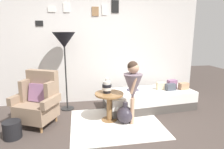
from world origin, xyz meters
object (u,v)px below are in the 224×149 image
at_px(side_table, 109,101).
at_px(floor_lamp, 64,42).
at_px(vase_striped, 107,87).
at_px(armchair, 38,101).
at_px(daybed, 149,99).
at_px(book_on_daybed, 133,90).
at_px(demijohn_near, 125,114).
at_px(magazine_basket, 12,130).
at_px(person_child, 133,84).

height_order(side_table, floor_lamp, floor_lamp).
bearing_deg(floor_lamp, vase_striped, -41.82).
relative_size(armchair, daybed, 0.49).
xyz_separation_m(floor_lamp, book_on_daybed, (1.42, -0.19, -1.03)).
bearing_deg(armchair, floor_lamp, 52.55).
relative_size(daybed, demijohn_near, 4.89).
bearing_deg(book_on_daybed, daybed, -11.16).
xyz_separation_m(vase_striped, magazine_basket, (-1.58, -0.39, -0.52)).
relative_size(demijohn_near, magazine_basket, 1.44).
relative_size(vase_striped, magazine_basket, 1.01).
bearing_deg(vase_striped, magazine_basket, -166.12).
height_order(vase_striped, book_on_daybed, vase_striped).
distance_m(armchair, person_child, 1.73).
bearing_deg(side_table, armchair, 175.24).
relative_size(vase_striped, book_on_daybed, 1.28).
bearing_deg(person_child, demijohn_near, 164.47).
distance_m(daybed, floor_lamp, 2.18).
distance_m(side_table, magazine_basket, 1.67).
bearing_deg(book_on_daybed, magazine_basket, -158.17).
bearing_deg(daybed, armchair, -170.94).
xyz_separation_m(book_on_daybed, magazine_basket, (-2.23, -0.89, -0.28)).
bearing_deg(book_on_daybed, person_child, -106.35).
relative_size(side_table, person_child, 0.47).
distance_m(vase_striped, person_child, 0.50).
bearing_deg(person_child, vase_striped, 152.95).
bearing_deg(vase_striped, floor_lamp, 138.18).
bearing_deg(armchair, demijohn_near, -9.53).
distance_m(armchair, book_on_daybed, 1.94).
distance_m(person_child, demijohn_near, 0.60).
bearing_deg(magazine_basket, book_on_daybed, 21.83).
height_order(armchair, side_table, armchair).
relative_size(vase_striped, floor_lamp, 0.17).
xyz_separation_m(floor_lamp, magazine_basket, (-0.81, -1.08, -1.30)).
height_order(daybed, book_on_daybed, book_on_daybed).
distance_m(armchair, side_table, 1.29).
bearing_deg(floor_lamp, side_table, -41.76).
relative_size(person_child, book_on_daybed, 5.27).
bearing_deg(side_table, book_on_daybed, 41.35).
bearing_deg(side_table, person_child, -25.47).
distance_m(armchair, vase_striped, 1.26).
height_order(person_child, magazine_basket, person_child).
bearing_deg(demijohn_near, floor_lamp, 140.94).
relative_size(daybed, floor_lamp, 1.19).
xyz_separation_m(armchair, vase_striped, (1.24, -0.07, 0.22)).
distance_m(book_on_daybed, demijohn_near, 0.81).
bearing_deg(daybed, magazine_basket, -162.35).
height_order(armchair, daybed, armchair).
relative_size(side_table, demijohn_near, 1.34).
distance_m(armchair, floor_lamp, 1.27).
relative_size(daybed, side_table, 3.64).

